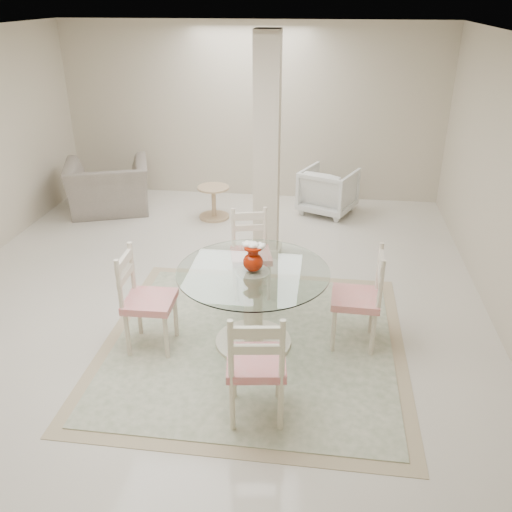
# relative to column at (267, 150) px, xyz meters

# --- Properties ---
(ground) EXTENTS (7.00, 7.00, 0.00)m
(ground) POSITION_rel_column_xyz_m (-0.50, -1.30, -1.35)
(ground) COLOR silver
(ground) RESTS_ON ground
(room_shell) EXTENTS (6.02, 7.02, 2.71)m
(room_shell) POSITION_rel_column_xyz_m (-0.50, -1.30, 0.51)
(room_shell) COLOR beige
(room_shell) RESTS_ON ground
(column) EXTENTS (0.30, 0.30, 2.70)m
(column) POSITION_rel_column_xyz_m (0.00, 0.00, 0.00)
(column) COLOR beige
(column) RESTS_ON ground
(area_rug) EXTENTS (2.87, 2.87, 0.02)m
(area_rug) POSITION_rel_column_xyz_m (0.12, -2.05, -1.34)
(area_rug) COLOR tan
(area_rug) RESTS_ON ground
(dining_table) EXTENTS (1.39, 1.39, 0.80)m
(dining_table) POSITION_rel_column_xyz_m (0.12, -2.05, -0.94)
(dining_table) COLOR #ECE8C2
(dining_table) RESTS_ON ground
(red_vase) EXTENTS (0.21, 0.18, 0.28)m
(red_vase) POSITION_rel_column_xyz_m (0.12, -2.05, -0.42)
(red_vase) COLOR #9B1A04
(red_vase) RESTS_ON dining_table
(dining_chair_east) EXTENTS (0.45, 0.45, 1.10)m
(dining_chair_east) POSITION_rel_column_xyz_m (1.12, -1.90, -0.77)
(dining_chair_east) COLOR beige
(dining_chair_east) RESTS_ON ground
(dining_chair_north) EXTENTS (0.51, 0.51, 1.06)m
(dining_chair_north) POSITION_rel_column_xyz_m (-0.05, -1.05, -0.79)
(dining_chair_north) COLOR #EFE0C4
(dining_chair_north) RESTS_ON ground
(dining_chair_west) EXTENTS (0.46, 0.45, 1.10)m
(dining_chair_west) POSITION_rel_column_xyz_m (-0.89, -2.21, -0.77)
(dining_chair_west) COLOR beige
(dining_chair_west) RESTS_ON ground
(dining_chair_south) EXTENTS (0.51, 0.51, 1.12)m
(dining_chair_south) POSITION_rel_column_xyz_m (0.28, -3.06, -0.76)
(dining_chair_south) COLOR beige
(dining_chair_south) RESTS_ON ground
(recliner_taupe) EXTENTS (1.47, 1.38, 0.78)m
(recliner_taupe) POSITION_rel_column_xyz_m (-2.54, 1.15, -0.96)
(recliner_taupe) COLOR gray
(recliner_taupe) RESTS_ON ground
(armchair_white) EXTENTS (0.97, 0.99, 0.69)m
(armchair_white) POSITION_rel_column_xyz_m (0.77, 1.55, -1.01)
(armchair_white) COLOR white
(armchair_white) RESTS_ON ground
(side_table) EXTENTS (0.47, 0.47, 0.48)m
(side_table) POSITION_rel_column_xyz_m (-0.91, 1.09, -1.13)
(side_table) COLOR tan
(side_table) RESTS_ON ground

